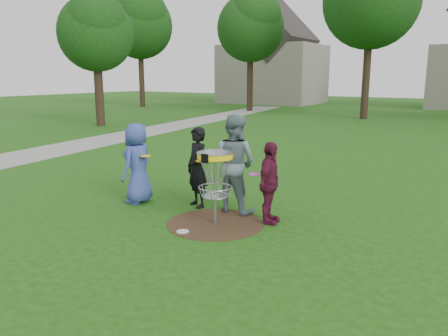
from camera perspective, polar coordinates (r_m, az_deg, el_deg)
The scene contains 11 objects.
ground at distance 8.12m, azimuth -1.14°, elevation -7.29°, with size 100.00×100.00×0.00m, color #19470F.
dirt_patch at distance 8.12m, azimuth -1.14°, elevation -7.27°, with size 1.80×1.80×0.01m, color #47331E.
concrete_path at distance 20.41m, azimuth -12.34°, elevation 4.22°, with size 2.20×40.00×0.02m, color #9E9E99.
player_blue at distance 9.44m, azimuth -11.25°, elevation 0.60°, with size 0.84×0.54×1.71m, color #38489B.
player_black at distance 8.97m, azimuth -3.51°, elevation 0.07°, with size 0.61×0.40×1.66m, color black.
player_grey at distance 8.64m, azimuth 1.31°, elevation 0.60°, with size 0.95×0.74×1.95m, color slate.
player_maroon at distance 8.00m, azimuth 5.95°, elevation -1.97°, with size 0.89×0.37×1.52m, color #58142D.
disc_on_grass at distance 7.74m, azimuth -5.41°, elevation -8.28°, with size 0.22×0.22×0.02m, color silver.
disc_golf_basket at distance 7.84m, azimuth -1.17°, elevation -0.25°, with size 0.66×0.67×1.38m.
held_discs at distance 8.50m, azimuth -2.44°, elevation 0.90°, with size 2.70×0.56×0.28m.
tree_row at distance 27.56m, azimuth 25.44°, elevation 18.27°, with size 51.20×17.42×9.90m.
Camera 1 is at (4.22, -6.40, 2.69)m, focal length 35.00 mm.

